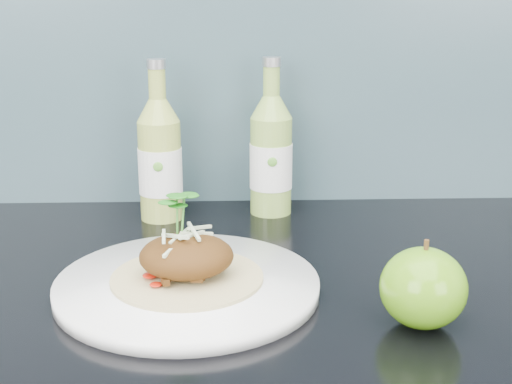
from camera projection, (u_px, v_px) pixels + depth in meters
dinner_plate at (187, 286)px, 0.81m from camera, size 0.31×0.31×0.02m
pork_taco at (186, 255)px, 0.79m from camera, size 0.17×0.17×0.10m
green_apple at (423, 288)px, 0.72m from camera, size 0.10×0.10×0.09m
cider_bottle_left at (160, 160)px, 1.03m from camera, size 0.08×0.08×0.23m
cider_bottle_right at (271, 155)px, 1.06m from camera, size 0.08×0.08×0.23m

